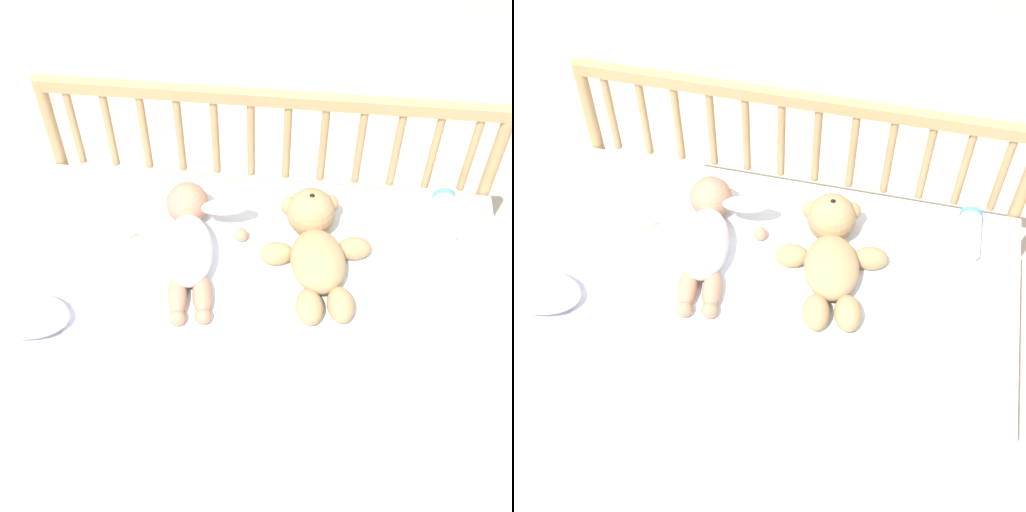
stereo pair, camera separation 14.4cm
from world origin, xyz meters
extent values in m
plane|color=#C6B293|center=(0.00, 0.00, 0.00)|extent=(12.00, 12.00, 0.00)
cube|color=silver|center=(0.00, 0.00, 0.22)|extent=(1.30, 0.68, 0.44)
cylinder|color=tan|center=(-0.63, 0.36, 0.37)|extent=(0.04, 0.04, 0.74)
cylinder|color=tan|center=(0.63, 0.36, 0.37)|extent=(0.04, 0.04, 0.74)
cube|color=tan|center=(0.00, 0.36, 0.73)|extent=(1.26, 0.03, 0.04)
cylinder|color=tan|center=(-0.56, 0.36, 0.58)|extent=(0.02, 0.02, 0.27)
cylinder|color=tan|center=(-0.46, 0.36, 0.58)|extent=(0.02, 0.02, 0.27)
cylinder|color=tan|center=(-0.36, 0.36, 0.58)|extent=(0.02, 0.02, 0.27)
cylinder|color=tan|center=(-0.25, 0.36, 0.58)|extent=(0.02, 0.02, 0.27)
cylinder|color=tan|center=(-0.15, 0.36, 0.58)|extent=(0.02, 0.02, 0.27)
cylinder|color=tan|center=(-0.05, 0.36, 0.58)|extent=(0.02, 0.02, 0.27)
cylinder|color=tan|center=(0.05, 0.36, 0.58)|extent=(0.02, 0.02, 0.27)
cylinder|color=tan|center=(0.15, 0.36, 0.58)|extent=(0.02, 0.02, 0.27)
cylinder|color=tan|center=(0.25, 0.36, 0.58)|extent=(0.02, 0.02, 0.27)
cylinder|color=tan|center=(0.36, 0.36, 0.58)|extent=(0.02, 0.02, 0.27)
cylinder|color=tan|center=(0.46, 0.36, 0.58)|extent=(0.02, 0.02, 0.27)
cylinder|color=tan|center=(0.56, 0.36, 0.58)|extent=(0.02, 0.02, 0.27)
cube|color=white|center=(-0.02, 0.01, 0.45)|extent=(0.87, 0.55, 0.01)
ellipsoid|color=tan|center=(0.16, 0.01, 0.49)|extent=(0.18, 0.23, 0.09)
sphere|color=tan|center=(0.13, 0.16, 0.51)|extent=(0.13, 0.13, 0.13)
sphere|color=beige|center=(0.13, 0.16, 0.55)|extent=(0.06, 0.06, 0.06)
sphere|color=black|center=(0.13, 0.16, 0.57)|extent=(0.02, 0.02, 0.02)
sphere|color=tan|center=(0.08, 0.18, 0.51)|extent=(0.05, 0.05, 0.05)
sphere|color=tan|center=(0.18, 0.20, 0.51)|extent=(0.05, 0.05, 0.05)
ellipsoid|color=tan|center=(0.05, 0.04, 0.48)|extent=(0.10, 0.08, 0.06)
ellipsoid|color=tan|center=(0.25, 0.08, 0.48)|extent=(0.10, 0.08, 0.06)
ellipsoid|color=tan|center=(0.15, -0.12, 0.48)|extent=(0.09, 0.11, 0.07)
ellipsoid|color=tan|center=(0.22, -0.11, 0.48)|extent=(0.09, 0.11, 0.07)
ellipsoid|color=white|center=(-0.18, 0.01, 0.49)|extent=(0.17, 0.25, 0.10)
sphere|color=tan|center=(-0.21, 0.17, 0.50)|extent=(0.12, 0.12, 0.12)
ellipsoid|color=white|center=(-0.29, 0.05, 0.47)|extent=(0.14, 0.07, 0.05)
ellipsoid|color=white|center=(-0.10, 0.14, 0.53)|extent=(0.14, 0.07, 0.05)
sphere|color=tan|center=(-0.33, 0.05, 0.47)|extent=(0.04, 0.04, 0.04)
sphere|color=tan|center=(-0.05, 0.10, 0.47)|extent=(0.04, 0.04, 0.04)
ellipsoid|color=tan|center=(-0.19, -0.12, 0.47)|extent=(0.07, 0.14, 0.05)
ellipsoid|color=tan|center=(-0.13, -0.11, 0.47)|extent=(0.07, 0.14, 0.05)
sphere|color=tan|center=(-0.18, -0.18, 0.47)|extent=(0.04, 0.04, 0.04)
sphere|color=tan|center=(-0.11, -0.17, 0.47)|extent=(0.04, 0.04, 0.04)
ellipsoid|color=silver|center=(-0.56, -0.22, 0.47)|extent=(0.25, 0.14, 0.06)
cylinder|color=#F4E5CC|center=(0.50, 0.22, 0.47)|extent=(0.06, 0.14, 0.06)
cylinder|color=#4C99D8|center=(0.50, 0.29, 0.47)|extent=(0.06, 0.02, 0.06)
sphere|color=#EAC67F|center=(0.50, 0.31, 0.47)|extent=(0.04, 0.04, 0.04)
camera|label=1|loc=(0.12, -1.13, 1.95)|focal=50.00mm
camera|label=2|loc=(0.26, -1.11, 1.95)|focal=50.00mm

